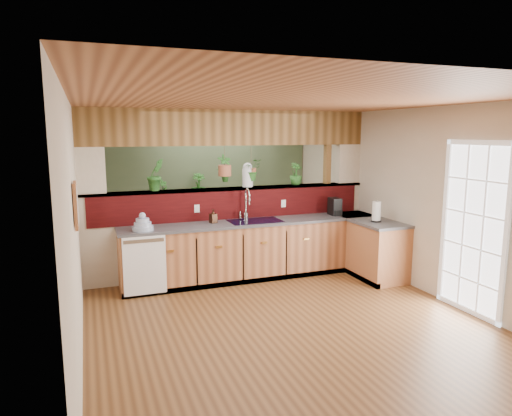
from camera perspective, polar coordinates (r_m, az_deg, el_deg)
name	(u,v)px	position (r m, az deg, el deg)	size (l,w,h in m)	color
ground	(263,300)	(6.33, 0.87, -11.39)	(4.60, 7.00, 0.01)	brown
ceiling	(263,105)	(5.93, 0.93, 12.80)	(4.60, 7.00, 0.01)	brown
wall_back	(200,180)	(9.32, -6.99, 3.48)	(4.60, 0.02, 2.60)	beige
wall_front	(473,291)	(3.10, 25.54, -9.29)	(4.60, 0.02, 2.60)	beige
wall_left	(76,217)	(5.60, -21.60, -1.01)	(0.02, 7.00, 2.60)	beige
wall_right	(407,197)	(7.16, 18.32, 1.31)	(0.02, 7.00, 2.60)	beige
pass_through_partition	(234,200)	(7.28, -2.76, 1.03)	(4.60, 0.21, 2.60)	beige
pass_through_ledge	(232,189)	(7.25, -2.99, 2.43)	(4.60, 0.21, 0.04)	brown
header_beam	(232,128)	(7.20, -3.06, 10.00)	(4.60, 0.15, 0.55)	brown
sage_backwall	(200,180)	(9.30, -6.96, 3.47)	(4.55, 0.02, 2.55)	#506545
countertop	(292,248)	(7.28, 4.54, -4.95)	(4.14, 1.52, 0.90)	#965833
dishwasher	(145,265)	(6.47, -13.74, -6.96)	(0.58, 0.03, 0.82)	white
navy_sink	(255,226)	(7.07, -0.11, -2.25)	(0.82, 0.50, 0.18)	black
french_door	(473,231)	(6.23, 25.46, -2.61)	(0.06, 1.02, 2.16)	white
framed_print	(76,205)	(4.77, -21.59, 0.33)	(0.04, 0.35, 0.45)	#965833
faucet	(246,203)	(7.12, -1.20, 0.66)	(0.22, 0.22, 0.50)	#B7B7B2
dish_stack	(143,225)	(6.54, -13.98, -2.07)	(0.29, 0.29, 0.26)	#9CABCA
soap_dispenser	(213,216)	(6.91, -5.38, -1.02)	(0.09, 0.10, 0.21)	#362013
coffee_maker	(335,207)	(7.65, 9.85, 0.10)	(0.15, 0.26, 0.29)	black
paper_towel	(376,212)	(7.20, 14.82, -0.48)	(0.16, 0.16, 0.33)	black
glass_jar	(248,175)	(7.31, -1.06, 4.17)	(0.17, 0.17, 0.39)	silver
ledge_plant_left	(156,175)	(6.96, -12.44, 4.08)	(0.26, 0.21, 0.48)	#245A1F
ledge_plant_right	(296,174)	(7.63, 5.00, 4.29)	(0.20, 0.20, 0.37)	#245A1F
hanging_plant_a	(225,159)	(7.17, -3.95, 6.10)	(0.25, 0.20, 0.56)	brown
hanging_plant_b	(251,161)	(7.31, -0.63, 5.94)	(0.38, 0.35, 0.50)	brown
shelving_console	(186,222)	(9.12, -8.75, -1.78)	(1.47, 0.39, 0.98)	black
shelf_plant_a	(163,189)	(8.93, -11.56, 2.34)	(0.20, 0.14, 0.38)	#245A1F
shelf_plant_b	(199,185)	(9.06, -7.19, 2.85)	(0.27, 0.27, 0.48)	#245A1F
floor_plant	(282,236)	(8.60, 3.28, -3.47)	(0.61, 0.53, 0.67)	#245A1F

